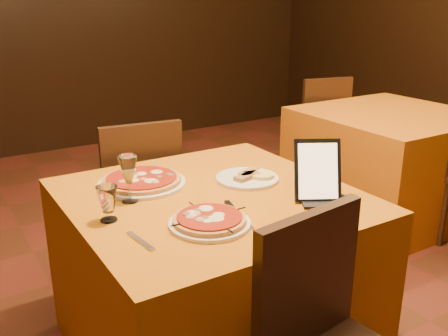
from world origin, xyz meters
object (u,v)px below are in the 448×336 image
chair_main_far (135,196)px  pizza_near (209,221)px  main_table (212,276)px  pizza_far (142,181)px  wine_glass (129,179)px  tablet (318,170)px  water_glass (108,204)px  chair_side_far (313,129)px  side_table (387,163)px

chair_main_far → pizza_near: chair_main_far is taller
main_table → pizza_far: size_ratio=2.97×
pizza_far → main_table: bearing=-52.5°
pizza_near → wine_glass: size_ratio=1.51×
tablet → pizza_far: bearing=165.1°
main_table → pizza_near: 0.48m
chair_main_far → water_glass: size_ratio=7.00×
chair_main_far → tablet: size_ratio=3.73×
chair_side_far → wine_glass: (-2.15, -1.35, 0.39)m
wine_glass → water_glass: bearing=-135.7°
side_table → tablet: (-1.52, -0.91, 0.49)m
chair_side_far → pizza_far: bearing=43.3°
side_table → pizza_far: (-2.04, -0.40, 0.39)m
tablet → side_table: bearing=60.5°
main_table → pizza_near: (-0.15, -0.25, 0.39)m
wine_glass → water_glass: (-0.13, -0.13, -0.03)m
wine_glass → pizza_near: bearing=-66.2°
main_table → chair_side_far: bearing=38.1°
chair_main_far → pizza_far: 0.69m
main_table → chair_main_far: bearing=90.0°
main_table → tablet: size_ratio=4.51×
chair_side_far → wine_glass: size_ratio=4.79×
pizza_near → side_table: bearing=24.2°
main_table → water_glass: 0.62m
wine_glass → water_glass: size_ratio=1.46×
main_table → pizza_near: pizza_near is taller
side_table → tablet: tablet is taller
chair_main_far → pizza_far: size_ratio=2.45×
main_table → wine_glass: wine_glass is taller
chair_main_far → water_glass: (-0.43, -0.86, 0.36)m
pizza_near → water_glass: size_ratio=2.21×
main_table → chair_side_far: (1.85, 1.45, 0.08)m
main_table → water_glass: water_glass is taller
main_table → chair_side_far: size_ratio=1.21×
chair_main_far → pizza_near: size_ratio=3.17×
chair_side_far → pizza_far: chair_side_far is taller
wine_glass → side_table: bearing=14.3°
chair_side_far → pizza_near: 2.64m
pizza_near → wine_glass: 0.39m
chair_main_far → wine_glass: (-0.30, -0.73, 0.39)m
chair_side_far → wine_glass: wine_glass is taller
chair_main_far → wine_glass: 0.88m
chair_main_far → pizza_near: bearing=89.1°
main_table → pizza_near: bearing=-121.3°
side_table → pizza_near: bearing=-155.8°
chair_main_far → water_glass: chair_main_far is taller
side_table → pizza_far: size_ratio=2.97×
main_table → tablet: bearing=-38.3°
pizza_far → water_glass: size_ratio=2.85×
chair_side_far → water_glass: size_ratio=7.00×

